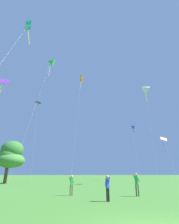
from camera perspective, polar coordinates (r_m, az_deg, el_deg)
The scene contains 12 objects.
kite_white_distant at distance 36.43m, azimuth 18.13°, elevation 7.54°, with size 2.54×5.51×19.17m.
kite_green_small at distance 45.89m, azimuth -13.03°, elevation 16.19°, with size 2.60×12.19×29.68m.
kite_blue_delta at distance 50.61m, azimuth 14.39°, elevation -4.76°, with size 2.57×8.32×15.46m.
kite_black_large at distance 47.85m, azimuth -17.17°, elevation 2.00°, with size 2.49×5.37×20.70m.
kite_pink_low at distance 50.73m, azimuth 23.95°, elevation -8.84°, with size 3.54×9.84×11.40m.
kite_orange_box at distance 49.94m, azimuth -2.84°, elevation 11.04°, with size 1.95×8.55×28.85m.
kite_teal_box at distance 22.86m, azimuth -20.19°, elevation 25.71°, with size 0.76×8.37×18.65m.
kite_purple_streamer at distance 23.17m, azimuth -27.59°, elevation 8.00°, with size 1.42×6.24×13.06m.
person_far_back at distance 12.61m, azimuth 6.14°, elevation -23.52°, with size 0.37×0.48×1.65m.
person_in_red_shirt at distance 15.70m, azimuth -6.13°, elevation -22.89°, with size 0.52×0.23×1.61m.
person_in_blue_jacket at distance 15.75m, azimuth 15.70°, elevation -21.92°, with size 0.53×0.38×1.79m.
tree_right_cluster at distance 36.89m, azimuth -25.14°, elevation -13.20°, with size 5.07×5.07×7.87m.
Camera 1 is at (-2.57, -5.93, 1.76)m, focal length 26.94 mm.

